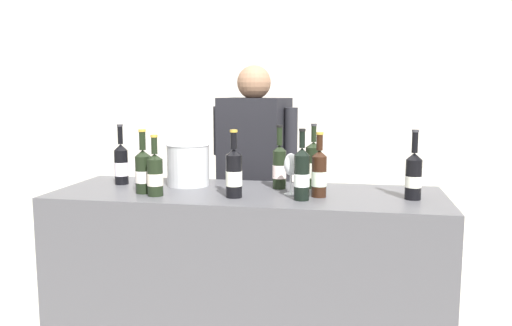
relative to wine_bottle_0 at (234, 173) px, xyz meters
name	(u,v)px	position (x,y,z in m)	size (l,w,h in m)	color
wall_back	(300,99)	(0.03, 2.74, 0.31)	(8.00, 0.10, 2.80)	beige
counter	(247,283)	(0.03, 0.14, -0.61)	(1.97, 0.68, 0.97)	#4C4C51
wine_bottle_0	(234,173)	(0.00, 0.00, 0.00)	(0.08, 0.08, 0.33)	black
wine_bottle_1	(319,173)	(0.40, 0.09, 0.00)	(0.07, 0.07, 0.31)	black
wine_bottle_2	(302,174)	(0.33, 0.00, 0.01)	(0.07, 0.07, 0.34)	black
wine_bottle_3	(121,164)	(-0.69, 0.23, -0.01)	(0.07, 0.07, 0.33)	black
wine_bottle_4	(414,175)	(0.84, 0.11, 0.00)	(0.08, 0.08, 0.33)	black
wine_bottle_5	(313,165)	(0.36, 0.31, 0.00)	(0.08, 0.08, 0.34)	black
wine_bottle_6	(155,174)	(-0.39, -0.04, -0.01)	(0.08, 0.08, 0.30)	black
wine_bottle_7	(143,171)	(-0.47, 0.02, -0.01)	(0.08, 0.08, 0.32)	black
wine_bottle_8	(279,166)	(0.18, 0.27, 0.00)	(0.07, 0.07, 0.33)	black
wine_glass	(291,166)	(0.26, 0.12, 0.02)	(0.07, 0.07, 0.21)	silver
ice_bucket	(188,164)	(-0.32, 0.27, 0.00)	(0.23, 0.23, 0.23)	silver
person_server	(254,200)	(-0.05, 0.76, -0.29)	(0.56, 0.34, 1.63)	black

